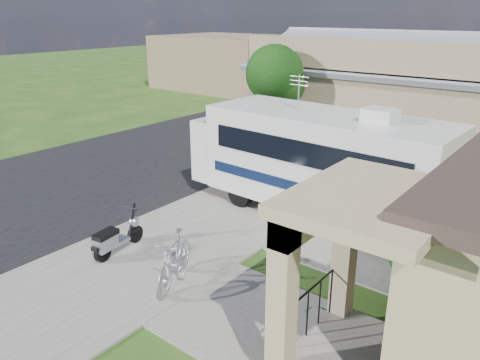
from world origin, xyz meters
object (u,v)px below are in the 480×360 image
Objects in this scene: bicycle at (175,262)px; garden_hose at (317,319)px; pickup_truck at (282,109)px; van at (340,93)px; motorhome at (316,158)px; shrub at (443,246)px; scooter at (115,238)px.

garden_hose is (3.20, 0.72, -0.48)m from bicycle.
van is (0.03, 6.66, 0.01)m from pickup_truck.
motorhome is 5.68m from garden_hose.
pickup_truck is at bearing -97.63° from van.
shrub is 1.61× the size of scooter.
scooter is 0.86× the size of bicycle.
motorhome is 5.55m from bicycle.
shrub is 2.94m from garden_hose.
scooter is 21.52m from van.
pickup_truck is (-6.66, 14.42, 0.32)m from bicycle.
scooter is (-2.58, -5.38, -1.25)m from motorhome.
shrub is at bearing 5.71° from bicycle.
van is at bearing 116.75° from motorhome.
garden_hose is at bearing -127.55° from shrub.
shrub is 0.41× the size of pickup_truck.
shrub is 5.83× the size of garden_hose.
motorhome reaches higher than bicycle.
motorhome reaches higher than van.
motorhome is 1.28× the size of van.
garden_hose is (5.34, 0.69, -0.39)m from scooter.
bicycle is at bearing -149.59° from shrub.
scooter is (-6.96, -2.80, -0.88)m from shrub.
motorhome is at bearing 56.06° from scooter.
bicycle is 22.10m from van.
scooter is at bearing -172.60° from garden_hose.
motorhome reaches higher than scooter.
scooter is at bearing -85.31° from van.
bicycle is (2.14, -0.03, 0.09)m from scooter.
shrub is 7.55m from scooter.
van is at bearing -82.90° from pickup_truck.
shrub reaches higher than bicycle.
van reaches higher than pickup_truck.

